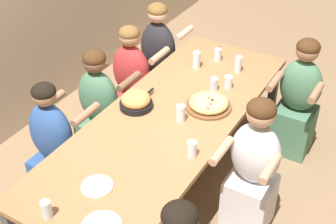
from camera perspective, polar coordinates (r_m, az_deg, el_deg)
ground_plane at (r=3.98m, az=0.00°, el=-9.65°), size 18.00×18.00×0.00m
dining_table at (r=3.52m, az=0.00°, el=-1.58°), size 2.59×0.94×0.77m
pizza_board_main at (r=3.58m, az=4.96°, el=0.99°), size 0.36×0.36×0.06m
skillet_bowl at (r=3.57m, az=-3.91°, el=1.36°), size 0.37×0.26×0.14m
empty_plate_b at (r=2.95m, az=-8.64°, el=-8.92°), size 0.20×0.20×0.02m
cocktail_glass_blue at (r=4.23m, az=6.07°, el=6.94°), size 0.07×0.07×0.13m
drinking_glass_a at (r=4.06m, az=8.54°, el=5.67°), size 0.06×0.06×0.14m
drinking_glass_b at (r=3.42m, az=1.55°, el=-0.26°), size 0.07×0.07×0.13m
drinking_glass_c at (r=2.81m, az=-14.58°, el=-11.51°), size 0.06×0.06×0.12m
drinking_glass_d at (r=4.08m, az=3.50°, el=6.29°), size 0.07×0.07×0.15m
drinking_glass_e at (r=3.11m, az=2.93°, el=-4.60°), size 0.06×0.06×0.12m
drinking_glass_f at (r=3.83m, az=7.37°, el=3.57°), size 0.07×0.07×0.10m
drinking_glass_g at (r=3.79m, az=5.63°, el=3.34°), size 0.06×0.06×0.11m
diner_far_midleft at (r=3.67m, az=-13.58°, el=-4.87°), size 0.51×0.40×1.13m
diner_far_right at (r=4.62m, az=-1.17°, el=5.82°), size 0.51×0.40×1.17m
diner_far_midright at (r=4.31m, az=-4.38°, el=2.91°), size 0.51×0.40×1.13m
diner_far_center at (r=3.99m, az=-8.25°, el=-0.35°), size 0.51×0.40×1.12m
diner_near_right at (r=4.24m, az=15.50°, el=1.08°), size 0.51×0.40×1.13m
diner_near_center at (r=3.43m, az=10.28°, el=-7.20°), size 0.51×0.40×1.15m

